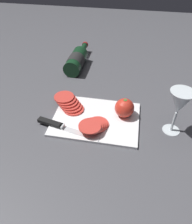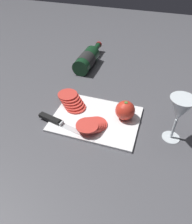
{
  "view_description": "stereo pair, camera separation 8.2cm",
  "coord_description": "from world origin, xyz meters",
  "px_view_note": "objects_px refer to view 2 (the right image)",
  "views": [
    {
      "loc": [
        0.13,
        -0.57,
        0.58
      ],
      "look_at": [
        0.01,
        0.04,
        0.04
      ],
      "focal_mm": 35.0,
      "sensor_mm": 36.0,
      "label": 1
    },
    {
      "loc": [
        0.21,
        -0.55,
        0.58
      ],
      "look_at": [
        0.01,
        0.04,
        0.04
      ],
      "focal_mm": 35.0,
      "sensor_mm": 36.0,
      "label": 2
    }
  ],
  "objects_px": {
    "whole_tomato": "(125,110)",
    "knife": "(55,121)",
    "wine_glass": "(179,111)",
    "tomato_slice_stack_near": "(72,101)",
    "wine_bottle": "(87,60)",
    "tomato_slice_stack_far": "(92,125)"
  },
  "relations": [
    {
      "from": "whole_tomato",
      "to": "tomato_slice_stack_near",
      "type": "height_order",
      "value": "whole_tomato"
    },
    {
      "from": "wine_bottle",
      "to": "tomato_slice_stack_far",
      "type": "xyz_separation_m",
      "value": [
        0.18,
        -0.44,
        -0.02
      ]
    },
    {
      "from": "wine_bottle",
      "to": "wine_glass",
      "type": "bearing_deg",
      "value": -40.43
    },
    {
      "from": "wine_bottle",
      "to": "knife",
      "type": "bearing_deg",
      "value": -85.51
    },
    {
      "from": "tomato_slice_stack_near",
      "to": "wine_bottle",
      "type": "bearing_deg",
      "value": 99.0
    },
    {
      "from": "wine_bottle",
      "to": "wine_glass",
      "type": "height_order",
      "value": "wine_glass"
    },
    {
      "from": "whole_tomato",
      "to": "knife",
      "type": "distance_m",
      "value": 0.26
    },
    {
      "from": "whole_tomato",
      "to": "tomato_slice_stack_far",
      "type": "height_order",
      "value": "whole_tomato"
    },
    {
      "from": "wine_glass",
      "to": "tomato_slice_stack_near",
      "type": "distance_m",
      "value": 0.42
    },
    {
      "from": "whole_tomato",
      "to": "knife",
      "type": "height_order",
      "value": "whole_tomato"
    },
    {
      "from": "wine_bottle",
      "to": "tomato_slice_stack_near",
      "type": "bearing_deg",
      "value": -81.0
    },
    {
      "from": "whole_tomato",
      "to": "wine_glass",
      "type": "bearing_deg",
      "value": -12.64
    },
    {
      "from": "wine_bottle",
      "to": "whole_tomato",
      "type": "height_order",
      "value": "whole_tomato"
    },
    {
      "from": "wine_glass",
      "to": "tomato_slice_stack_far",
      "type": "distance_m",
      "value": 0.3
    },
    {
      "from": "wine_bottle",
      "to": "knife",
      "type": "xyz_separation_m",
      "value": [
        0.04,
        -0.45,
        -0.02
      ]
    },
    {
      "from": "tomato_slice_stack_near",
      "to": "tomato_slice_stack_far",
      "type": "relative_size",
      "value": 1.06
    },
    {
      "from": "wine_glass",
      "to": "whole_tomato",
      "type": "distance_m",
      "value": 0.2
    },
    {
      "from": "wine_glass",
      "to": "tomato_slice_stack_near",
      "type": "xyz_separation_m",
      "value": [
        -0.4,
        0.05,
        -0.1
      ]
    },
    {
      "from": "wine_glass",
      "to": "tomato_slice_stack_far",
      "type": "height_order",
      "value": "wine_glass"
    },
    {
      "from": "knife",
      "to": "wine_glass",
      "type": "bearing_deg",
      "value": 21.28
    },
    {
      "from": "whole_tomato",
      "to": "tomato_slice_stack_far",
      "type": "distance_m",
      "value": 0.14
    },
    {
      "from": "tomato_slice_stack_far",
      "to": "wine_bottle",
      "type": "bearing_deg",
      "value": 111.84
    }
  ]
}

